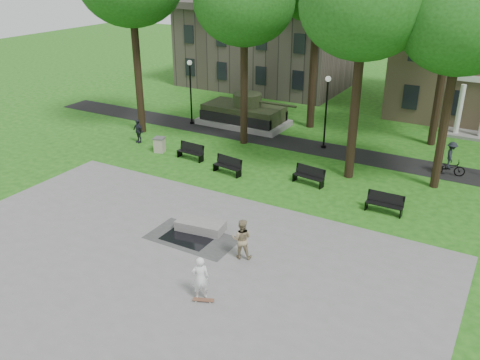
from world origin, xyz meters
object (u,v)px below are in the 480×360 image
at_px(friend_watching, 242,239).
at_px(park_bench_0, 191,151).
at_px(concrete_block, 201,226).
at_px(cyclist, 450,162).
at_px(skateboarder, 200,278).
at_px(trash_bin, 160,145).

bearing_deg(friend_watching, park_bench_0, -66.89).
height_order(concrete_block, cyclist, cyclist).
height_order(skateboarder, friend_watching, friend_watching).
bearing_deg(trash_bin, park_bench_0, -0.39).
height_order(skateboarder, cyclist, cyclist).
bearing_deg(concrete_block, cyclist, 55.04).
distance_m(cyclist, park_bench_0, 15.21).
bearing_deg(trash_bin, concrete_block, -42.01).
height_order(park_bench_0, trash_bin, park_bench_0).
bearing_deg(concrete_block, trash_bin, 137.99).
height_order(concrete_block, skateboarder, skateboarder).
bearing_deg(cyclist, concrete_block, 134.71).
xyz_separation_m(skateboarder, cyclist, (5.88, 16.65, -0.07)).
xyz_separation_m(concrete_block, trash_bin, (-8.00, 7.21, 0.24)).
height_order(friend_watching, park_bench_0, friend_watching).
xyz_separation_m(cyclist, trash_bin, (-16.72, -5.26, -0.33)).
bearing_deg(friend_watching, cyclist, -135.91).
relative_size(concrete_block, park_bench_0, 1.20).
relative_size(concrete_block, friend_watching, 1.26).
distance_m(skateboarder, trash_bin, 15.73).
relative_size(skateboarder, cyclist, 0.87).
relative_size(park_bench_0, trash_bin, 1.90).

